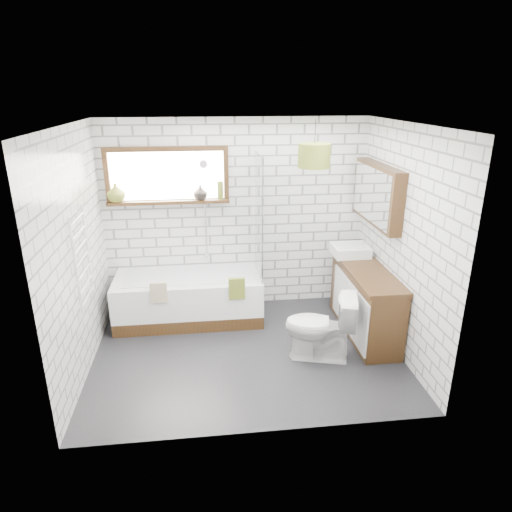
{
  "coord_description": "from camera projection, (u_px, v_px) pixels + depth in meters",
  "views": [
    {
      "loc": [
        -0.43,
        -4.48,
        2.81
      ],
      "look_at": [
        0.14,
        0.25,
        1.07
      ],
      "focal_mm": 32.0,
      "sensor_mm": 36.0,
      "label": 1
    }
  ],
  "objects": [
    {
      "name": "toilet",
      "position": [
        320.0,
        327.0,
        4.96
      ],
      "size": [
        0.61,
        0.84,
        0.77
      ],
      "primitive_type": "imported",
      "rotation": [
        0.0,
        0.0,
        -1.84
      ],
      "color": "white",
      "rests_on": "floor"
    },
    {
      "name": "towel_radiator",
      "position": [
        82.0,
        259.0,
        4.59
      ],
      "size": [
        0.06,
        0.52,
        1.0
      ],
      "primitive_type": "cube",
      "color": "white",
      "rests_on": "wall_left"
    },
    {
      "name": "wall_front",
      "position": [
        262.0,
        303.0,
        3.55
      ],
      "size": [
        3.4,
        0.01,
        2.5
      ],
      "primitive_type": "cube",
      "color": "white",
      "rests_on": "ground"
    },
    {
      "name": "towel_green",
      "position": [
        237.0,
        289.0,
        5.45
      ],
      "size": [
        0.19,
        0.05,
        0.26
      ],
      "primitive_type": "cube",
      "color": "#606C20",
      "rests_on": "bathtub"
    },
    {
      "name": "mirror_cabinet",
      "position": [
        377.0,
        194.0,
        5.37
      ],
      "size": [
        0.16,
        1.2,
        0.7
      ],
      "primitive_type": "cube",
      "color": "black",
      "rests_on": "wall_right"
    },
    {
      "name": "pendant",
      "position": [
        314.0,
        156.0,
        5.21
      ],
      "size": [
        0.37,
        0.37,
        0.27
      ],
      "primitive_type": "cylinder",
      "color": "#606C20",
      "rests_on": "ceiling"
    },
    {
      "name": "shower_riser",
      "position": [
        205.0,
        210.0,
        5.86
      ],
      "size": [
        0.02,
        0.02,
        1.3
      ],
      "primitive_type": "cylinder",
      "color": "silver",
      "rests_on": "wall_back"
    },
    {
      "name": "floor",
      "position": [
        247.0,
        352.0,
        5.19
      ],
      "size": [
        3.4,
        2.6,
        0.01
      ],
      "primitive_type": "cube",
      "color": "black",
      "rests_on": "ground"
    },
    {
      "name": "bathtub",
      "position": [
        189.0,
        298.0,
        5.85
      ],
      "size": [
        1.84,
        0.81,
        0.59
      ],
      "primitive_type": "cube",
      "color": "white",
      "rests_on": "floor"
    },
    {
      "name": "wall_right",
      "position": [
        402.0,
        242.0,
        4.96
      ],
      "size": [
        0.01,
        2.6,
        2.5
      ],
      "primitive_type": "cube",
      "color": "white",
      "rests_on": "ground"
    },
    {
      "name": "vase_olive",
      "position": [
        116.0,
        194.0,
        5.62
      ],
      "size": [
        0.23,
        0.23,
        0.23
      ],
      "primitive_type": "imported",
      "rotation": [
        0.0,
        0.0,
        -0.05
      ],
      "color": "olive",
      "rests_on": "window"
    },
    {
      "name": "bottle",
      "position": [
        220.0,
        192.0,
        5.77
      ],
      "size": [
        0.07,
        0.07,
        0.22
      ],
      "primitive_type": "cylinder",
      "rotation": [
        0.0,
        0.0,
        0.01
      ],
      "color": "olive",
      "rests_on": "window"
    },
    {
      "name": "ceiling",
      "position": [
        245.0,
        124.0,
        4.33
      ],
      "size": [
        3.4,
        2.6,
        0.01
      ],
      "primitive_type": "cube",
      "color": "white",
      "rests_on": "ground"
    },
    {
      "name": "wall_left",
      "position": [
        77.0,
        255.0,
        4.57
      ],
      "size": [
        0.01,
        2.6,
        2.5
      ],
      "primitive_type": "cube",
      "color": "white",
      "rests_on": "ground"
    },
    {
      "name": "towel_beige",
      "position": [
        159.0,
        292.0,
        5.34
      ],
      "size": [
        0.19,
        0.05,
        0.25
      ],
      "primitive_type": "cube",
      "color": "#C0B185",
      "rests_on": "bathtub"
    },
    {
      "name": "vanity",
      "position": [
        365.0,
        301.0,
        5.49
      ],
      "size": [
        0.47,
        1.45,
        0.83
      ],
      "primitive_type": "cube",
      "color": "black",
      "rests_on": "floor"
    },
    {
      "name": "basin",
      "position": [
        350.0,
        250.0,
        5.78
      ],
      "size": [
        0.44,
        0.39,
        0.13
      ],
      "primitive_type": "cube",
      "color": "white",
      "rests_on": "vanity"
    },
    {
      "name": "wall_back",
      "position": [
        236.0,
        216.0,
        5.98
      ],
      "size": [
        3.4,
        0.01,
        2.5
      ],
      "primitive_type": "cube",
      "color": "white",
      "rests_on": "ground"
    },
    {
      "name": "tap",
      "position": [
        363.0,
        245.0,
        5.78
      ],
      "size": [
        0.03,
        0.03,
        0.16
      ],
      "primitive_type": "cylinder",
      "rotation": [
        0.0,
        0.0,
        -0.09
      ],
      "color": "silver",
      "rests_on": "vanity"
    },
    {
      "name": "shower_screen",
      "position": [
        258.0,
        217.0,
        5.59
      ],
      "size": [
        0.02,
        0.72,
        1.5
      ],
      "primitive_type": "cube",
      "color": "white",
      "rests_on": "bathtub"
    },
    {
      "name": "vase_dark",
      "position": [
        200.0,
        194.0,
        5.75
      ],
      "size": [
        0.2,
        0.2,
        0.18
      ],
      "primitive_type": "imported",
      "rotation": [
        0.0,
        0.0,
        0.14
      ],
      "color": "black",
      "rests_on": "window"
    },
    {
      "name": "window",
      "position": [
        167.0,
        176.0,
        5.65
      ],
      "size": [
        1.52,
        0.16,
        0.68
      ],
      "primitive_type": "cube",
      "color": "black",
      "rests_on": "wall_back"
    }
  ]
}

